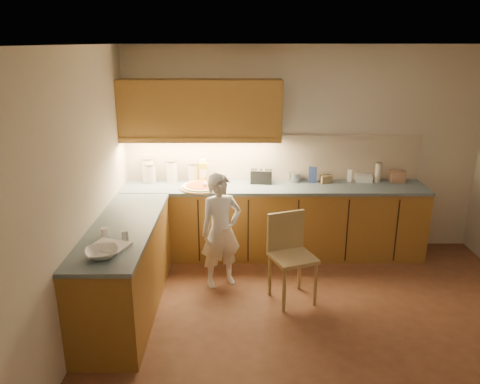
{
  "coord_description": "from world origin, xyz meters",
  "views": [
    {
      "loc": [
        -0.81,
        -3.84,
        2.63
      ],
      "look_at": [
        -0.8,
        1.2,
        1.0
      ],
      "focal_mm": 35.0,
      "sensor_mm": 36.0,
      "label": 1
    }
  ],
  "objects_px": {
    "wooden_chair": "(290,250)",
    "toaster": "(261,177)",
    "child": "(221,231)",
    "pizza_on_board": "(201,187)",
    "oil_jug": "(203,172)"
  },
  "relations": [
    {
      "from": "wooden_chair",
      "to": "toaster",
      "type": "height_order",
      "value": "toaster"
    },
    {
      "from": "child",
      "to": "toaster",
      "type": "bearing_deg",
      "value": 37.88
    },
    {
      "from": "pizza_on_board",
      "to": "oil_jug",
      "type": "distance_m",
      "value": 0.27
    },
    {
      "from": "child",
      "to": "wooden_chair",
      "type": "distance_m",
      "value": 0.79
    },
    {
      "from": "child",
      "to": "wooden_chair",
      "type": "bearing_deg",
      "value": -45.2
    },
    {
      "from": "child",
      "to": "wooden_chair",
      "type": "height_order",
      "value": "child"
    },
    {
      "from": "pizza_on_board",
      "to": "toaster",
      "type": "distance_m",
      "value": 0.78
    },
    {
      "from": "pizza_on_board",
      "to": "child",
      "type": "bearing_deg",
      "value": -68.52
    },
    {
      "from": "pizza_on_board",
      "to": "child",
      "type": "distance_m",
      "value": 0.79
    },
    {
      "from": "wooden_chair",
      "to": "oil_jug",
      "type": "bearing_deg",
      "value": 109.03
    },
    {
      "from": "child",
      "to": "toaster",
      "type": "xyz_separation_m",
      "value": [
        0.48,
        0.91,
        0.36
      ]
    },
    {
      "from": "child",
      "to": "wooden_chair",
      "type": "relative_size",
      "value": 1.39
    },
    {
      "from": "pizza_on_board",
      "to": "wooden_chair",
      "type": "xyz_separation_m",
      "value": [
        1.0,
        -0.96,
        -0.4
      ]
    },
    {
      "from": "pizza_on_board",
      "to": "wooden_chair",
      "type": "height_order",
      "value": "pizza_on_board"
    },
    {
      "from": "pizza_on_board",
      "to": "child",
      "type": "relative_size",
      "value": 0.39
    }
  ]
}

